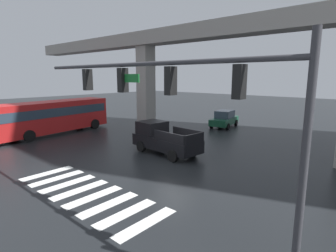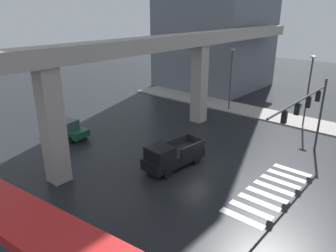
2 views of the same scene
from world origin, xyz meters
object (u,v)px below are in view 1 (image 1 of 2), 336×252
object	(u,v)px
pickup_truck	(163,139)
sedan_dark_green	(224,119)
city_bus	(53,115)
traffic_signal_mast	(174,95)

from	to	relation	value
pickup_truck	sedan_dark_green	world-z (taller)	pickup_truck
city_bus	traffic_signal_mast	bearing A→B (deg)	-15.49
city_bus	sedan_dark_green	distance (m)	16.85
sedan_dark_green	traffic_signal_mast	world-z (taller)	traffic_signal_mast
pickup_truck	traffic_signal_mast	bearing A→B (deg)	-45.87
pickup_truck	sedan_dark_green	bearing A→B (deg)	98.64
pickup_truck	traffic_signal_mast	size ratio (longest dim) A/B	0.48
pickup_truck	sedan_dark_green	distance (m)	11.60
pickup_truck	city_bus	xyz separation A→B (m)	(-11.89, -1.95, 0.73)
sedan_dark_green	pickup_truck	bearing A→B (deg)	-81.36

